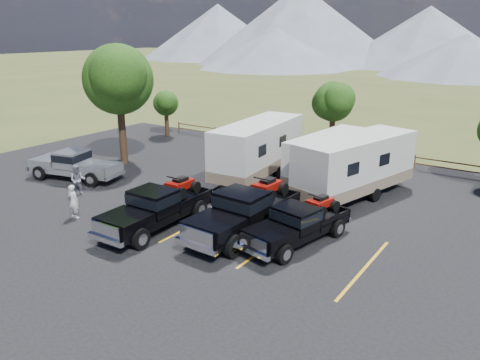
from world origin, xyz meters
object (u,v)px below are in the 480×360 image
Objects in this scene: pickup_silver at (75,165)px; person_b at (78,180)px; trailer_center at (329,158)px; rig_right at (299,223)px; trailer_right at (355,166)px; tree_big_nw at (118,79)px; rig_center at (246,210)px; rig_left at (158,206)px; person_a at (73,201)px; trailer_left at (258,149)px.

person_b is (2.50, -1.71, -0.06)m from pickup_silver.
rig_right is at bearing -68.61° from trailer_center.
trailer_center is at bearing 161.41° from trailer_right.
rig_right is (15.39, -4.38, -4.68)m from tree_big_nw.
rig_center is 0.70× the size of trailer_right.
trailer_right reaches higher than trailer_center.
trailer_center is 2.56m from trailer_right.
rig_left is 3.63× the size of person_b.
person_a is (-7.83, -11.71, -0.68)m from trailer_center.
pickup_silver is (-12.73, 0.71, -0.14)m from rig_center.
trailer_center reaches higher than person_a.
trailer_right is at bearing 55.28° from rig_left.
rig_right reaches higher than person_a.
rig_right is 12.72m from person_b.
rig_center reaches higher than pickup_silver.
trailer_left reaches higher than pickup_silver.
rig_left is 0.63× the size of trailer_left.
trailer_center reaches higher than rig_left.
rig_right is at bearing -73.49° from trailer_right.
tree_big_nw is 1.28× the size of rig_left.
rig_left is at bearing -108.54° from trailer_right.
trailer_left reaches higher than person_b.
trailer_left is 5.75× the size of person_b.
trailer_center is at bearing 91.27° from rig_center.
trailer_right reaches higher than person_a.
trailer_center is (13.11, 3.73, -4.05)m from tree_big_nw.
trailer_left reaches higher than rig_left.
rig_center is (12.98, -4.78, -4.51)m from tree_big_nw.
trailer_right is 14.91m from person_b.
pickup_silver is at bearing -143.07° from trailer_center.
pickup_silver is 3.68× the size of person_a.
trailer_center is (3.76, 10.25, 0.52)m from rig_left.
rig_center is at bearing 73.03° from pickup_silver.
rig_left is (9.35, -6.51, -4.57)m from tree_big_nw.
rig_center is at bearing -92.47° from trailer_right.
trailer_right is (2.12, -1.41, 0.22)m from trailer_center.
person_a is (5.04, -3.91, -0.08)m from pickup_silver.
pickup_silver is (-8.84, -6.51, -0.86)m from trailer_left.
rig_right is 8.46m from trailer_center.
trailer_left is at bearing -156.52° from trailer_center.
person_a is at bearing -56.50° from tree_big_nw.
trailer_center reaches higher than pickup_silver.
trailer_center is at bearing 107.48° from pickup_silver.
trailer_left is 4.23m from trailer_center.
tree_big_nw is at bearing 169.69° from pickup_silver.
trailer_right is 5.58× the size of person_b.
trailer_center is (-2.28, 8.12, 0.63)m from rig_right.
trailer_center reaches higher than person_b.
trailer_center is at bearing 15.89° from tree_big_nw.
trailer_right is at bearing -138.54° from person_a.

